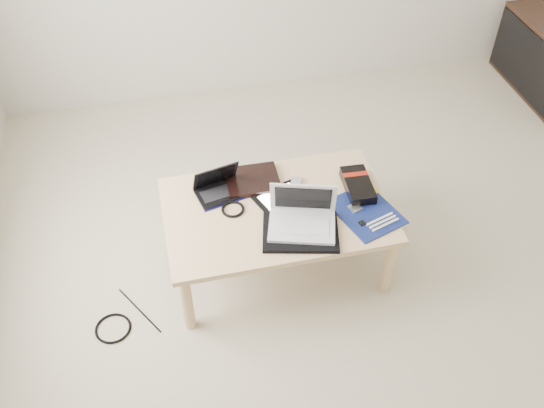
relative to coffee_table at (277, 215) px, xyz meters
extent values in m
plane|color=#BFB59B|center=(0.48, -0.31, -0.35)|extent=(4.00, 4.00, 0.00)
cube|color=#E0B987|center=(0.00, 0.00, 0.03)|extent=(1.10, 0.70, 0.03)
cylinder|color=#E0B987|center=(-0.50, -0.30, -0.17)|extent=(0.06, 0.06, 0.37)
cylinder|color=#E0B987|center=(0.50, -0.30, -0.17)|extent=(0.06, 0.06, 0.37)
cylinder|color=#E0B987|center=(-0.50, 0.30, -0.17)|extent=(0.06, 0.06, 0.37)
cylinder|color=#E0B987|center=(0.50, 0.30, -0.17)|extent=(0.06, 0.06, 0.37)
cube|color=black|center=(2.06, 1.14, -0.10)|extent=(0.02, 0.86, 0.44)
cube|color=black|center=(-0.08, 0.21, 0.06)|extent=(0.27, 0.23, 0.03)
cube|color=black|center=(-0.25, 0.16, 0.06)|extent=(0.26, 0.21, 0.01)
cube|color=black|center=(-0.25, 0.16, 0.06)|extent=(0.20, 0.13, 0.00)
cube|color=black|center=(-0.24, 0.10, 0.06)|extent=(0.05, 0.03, 0.00)
cube|color=black|center=(-0.26, 0.21, 0.13)|extent=(0.24, 0.12, 0.15)
cube|color=black|center=(-0.26, 0.20, 0.13)|extent=(0.20, 0.09, 0.12)
cube|color=#0D0D49|center=(-0.23, 0.08, 0.05)|extent=(0.23, 0.06, 0.01)
cube|color=black|center=(0.04, 0.05, 0.05)|extent=(0.29, 0.26, 0.01)
cube|color=white|center=(0.04, 0.05, 0.06)|extent=(0.23, 0.20, 0.00)
cube|color=silver|center=(0.11, 0.08, 0.06)|extent=(0.12, 0.23, 0.02)
cube|color=gray|center=(0.11, 0.08, 0.07)|extent=(0.10, 0.19, 0.00)
cube|color=black|center=(0.07, -0.19, 0.06)|extent=(0.40, 0.33, 0.02)
cube|color=silver|center=(0.08, -0.17, 0.08)|extent=(0.36, 0.30, 0.02)
cube|color=white|center=(0.08, -0.17, 0.09)|extent=(0.28, 0.19, 0.00)
cube|color=silver|center=(0.06, -0.25, 0.08)|extent=(0.07, 0.05, 0.00)
cube|color=silver|center=(0.11, -0.09, 0.19)|extent=(0.31, 0.15, 0.21)
cube|color=black|center=(0.10, -0.10, 0.18)|extent=(0.26, 0.12, 0.16)
cube|color=#0B1149|center=(0.42, -0.12, 0.05)|extent=(0.36, 0.40, 0.01)
cube|color=silver|center=(0.37, -0.09, 0.06)|extent=(0.07, 0.07, 0.01)
cube|color=yellow|center=(0.46, 0.00, 0.06)|extent=(0.11, 0.05, 0.01)
cube|color=yellow|center=(0.47, -0.02, 0.06)|extent=(0.11, 0.05, 0.01)
cube|color=silver|center=(0.46, -0.19, 0.06)|extent=(0.15, 0.06, 0.01)
cube|color=silver|center=(0.47, -0.21, 0.06)|extent=(0.15, 0.06, 0.01)
cube|color=silver|center=(0.48, -0.23, 0.06)|extent=(0.15, 0.06, 0.01)
cube|color=black|center=(0.37, -0.20, 0.06)|extent=(0.03, 0.03, 0.01)
cube|color=black|center=(0.43, 0.04, 0.08)|extent=(0.14, 0.26, 0.05)
cube|color=maroon|center=(0.43, 0.10, 0.10)|extent=(0.13, 0.04, 0.00)
torus|color=black|center=(-0.21, 0.04, 0.06)|extent=(0.13, 0.13, 0.01)
torus|color=black|center=(-0.87, -0.24, -0.35)|extent=(0.19, 0.19, 0.01)
cylinder|color=black|center=(-0.74, -0.16, -0.35)|extent=(0.19, 0.31, 0.01)
camera|label=1|loc=(-0.49, -2.05, 2.13)|focal=40.00mm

